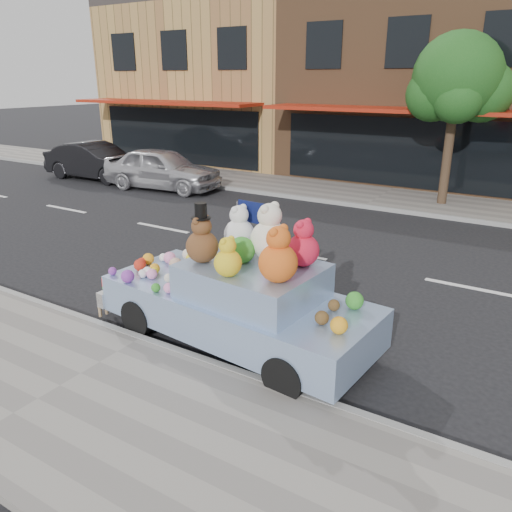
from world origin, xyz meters
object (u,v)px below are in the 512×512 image
Objects in this scene: street_tree at (458,85)px; art_car at (240,294)px; car_dark at (96,161)px; car_silver at (162,169)px.

street_tree is 11.09m from art_car.
street_tree is at bearing -80.44° from car_dark.
art_car is at bearing -125.25° from car_dark.
car_dark is (-12.99, -2.62, -2.96)m from street_tree.
car_silver is 3.57m from car_dark.
street_tree is 1.13× the size of art_car.
art_car is at bearing -94.10° from street_tree.
art_car reaches higher than car_dark.
art_car is (8.66, -8.02, 0.05)m from car_silver.
art_car is (-0.77, -10.69, -2.88)m from street_tree.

